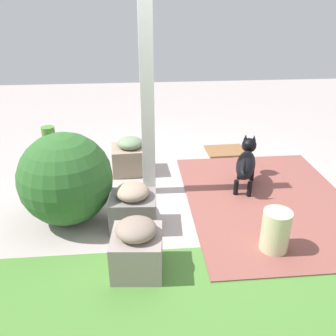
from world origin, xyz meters
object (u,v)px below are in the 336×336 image
object	(u,v)px
stone_planter_mid	(133,207)
stone_planter_nearest	(131,156)
terracotta_pot_tall	(52,159)
dog	(246,162)
doormat	(226,151)
porch_pillar	(147,101)
ceramic_urn	(275,231)
round_shrub	(66,179)
stone_planter_far	(137,248)

from	to	relation	value
stone_planter_mid	stone_planter_nearest	bearing A→B (deg)	-88.85
terracotta_pot_tall	dog	size ratio (longest dim) A/B	0.84
stone_planter_nearest	doormat	world-z (taller)	stone_planter_nearest
stone_planter_nearest	terracotta_pot_tall	bearing A→B (deg)	2.89
porch_pillar	ceramic_urn	size ratio (longest dim) A/B	5.33
stone_planter_mid	doormat	bearing A→B (deg)	-127.47
round_shrub	terracotta_pot_tall	distance (m)	1.09
stone_planter_mid	ceramic_urn	world-z (taller)	stone_planter_mid
porch_pillar	ceramic_urn	world-z (taller)	porch_pillar
stone_planter_nearest	stone_planter_mid	distance (m)	1.26
porch_pillar	doormat	bearing A→B (deg)	-137.49
stone_planter_far	terracotta_pot_tall	xyz separation A→B (m)	(1.04, -1.85, 0.01)
stone_planter_far	doormat	bearing A→B (deg)	-118.90
stone_planter_far	dog	world-z (taller)	dog
stone_planter_mid	terracotta_pot_tall	size ratio (longest dim) A/B	0.71
round_shrub	doormat	size ratio (longest dim) A/B	1.63
porch_pillar	doormat	size ratio (longest dim) A/B	3.81
stone_planter_mid	stone_planter_far	size ratio (longest dim) A/B	0.97
stone_planter_mid	ceramic_urn	size ratio (longest dim) A/B	1.16
stone_planter_nearest	dog	world-z (taller)	dog
stone_planter_far	ceramic_urn	size ratio (longest dim) A/B	1.19
porch_pillar	round_shrub	bearing A→B (deg)	30.91
stone_planter_nearest	terracotta_pot_tall	distance (m)	0.98
terracotta_pot_tall	dog	bearing A→B (deg)	168.37
stone_planter_mid	round_shrub	distance (m)	0.73
stone_planter_nearest	stone_planter_far	world-z (taller)	stone_planter_far
dog	doormat	distance (m)	1.11
round_shrub	terracotta_pot_tall	world-z (taller)	round_shrub
stone_planter_far	round_shrub	distance (m)	1.11
ceramic_urn	round_shrub	bearing A→B (deg)	-19.99
terracotta_pot_tall	stone_planter_far	bearing A→B (deg)	119.24
stone_planter_mid	terracotta_pot_tall	distance (m)	1.57
stone_planter_far	doormat	world-z (taller)	stone_planter_far
dog	round_shrub	bearing A→B (deg)	14.63
stone_planter_far	round_shrub	bearing A→B (deg)	-51.04
stone_planter_nearest	stone_planter_far	xyz separation A→B (m)	(-0.05, 1.90, 0.01)
ceramic_urn	porch_pillar	bearing A→B (deg)	-48.21
stone_planter_far	stone_planter_mid	bearing A→B (deg)	-87.53
doormat	ceramic_urn	bearing A→B (deg)	87.27
stone_planter_far	round_shrub	size ratio (longest dim) A/B	0.52
stone_planter_nearest	terracotta_pot_tall	xyz separation A→B (m)	(0.98, 0.05, 0.03)
stone_planter_nearest	ceramic_urn	bearing A→B (deg)	126.32
terracotta_pot_tall	ceramic_urn	bearing A→B (deg)	143.13
porch_pillar	round_shrub	world-z (taller)	porch_pillar
ceramic_urn	doormat	xyz separation A→B (m)	(-0.11, -2.29, -0.19)
dog	ceramic_urn	distance (m)	1.23
ceramic_urn	doormat	distance (m)	2.30
round_shrub	ceramic_urn	bearing A→B (deg)	160.01
dog	stone_planter_nearest	bearing A→B (deg)	-21.31
round_shrub	ceramic_urn	xyz separation A→B (m)	(-1.92, 0.70, -0.26)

